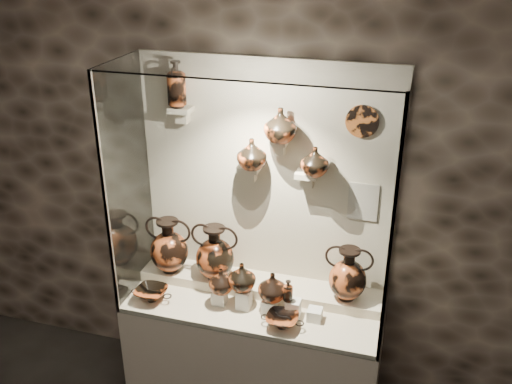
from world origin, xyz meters
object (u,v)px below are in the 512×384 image
at_px(amphora_left, 169,245).
at_px(jug_b, 242,276).
at_px(kylix_left, 152,293).
at_px(lekythos_tall, 176,82).
at_px(lekythos_small, 288,289).
at_px(amphora_mid, 215,253).
at_px(amphora_right, 348,274).
at_px(jug_c, 272,287).
at_px(ovoid_vase_c, 315,161).
at_px(kylix_right, 282,320).
at_px(ovoid_vase_a, 252,154).
at_px(jug_a, 221,281).
at_px(ovoid_vase_b, 280,125).

distance_m(amphora_left, jug_b, 0.61).
xyz_separation_m(kylix_left, lekythos_tall, (0.10, 0.37, 1.34)).
height_order(amphora_left, lekythos_small, amphora_left).
relative_size(amphora_mid, amphora_right, 1.07).
height_order(amphora_mid, lekythos_tall, lekythos_tall).
bearing_deg(amphora_right, lekythos_small, -147.46).
height_order(kylix_left, lekythos_tall, lekythos_tall).
distance_m(jug_c, ovoid_vase_c, 0.85).
bearing_deg(kylix_right, lekythos_small, 90.42).
bearing_deg(ovoid_vase_a, kylix_left, -159.25).
bearing_deg(lekythos_small, jug_a, 161.53).
bearing_deg(lekythos_tall, ovoid_vase_a, -21.24).
bearing_deg(amphora_left, jug_a, -39.90).
relative_size(jug_a, ovoid_vase_c, 0.95).
bearing_deg(ovoid_vase_a, ovoid_vase_b, -10.92).
relative_size(jug_b, lekythos_small, 1.13).
relative_size(jug_a, kylix_left, 0.63).
height_order(jug_c, lekythos_tall, lekythos_tall).
bearing_deg(ovoid_vase_c, ovoid_vase_b, -151.83).
xyz_separation_m(amphora_right, ovoid_vase_b, (-0.48, 0.05, 0.94)).
bearing_deg(jug_b, amphora_right, 16.32).
height_order(lekythos_small, ovoid_vase_c, ovoid_vase_c).
relative_size(jug_b, ovoid_vase_a, 0.97).
distance_m(kylix_right, ovoid_vase_a, 1.05).
distance_m(amphora_mid, jug_a, 0.24).
distance_m(amphora_left, lekythos_small, 0.92).
xyz_separation_m(amphora_mid, amphora_right, (0.90, 0.01, -0.01)).
xyz_separation_m(jug_b, lekythos_small, (0.31, -0.03, -0.02)).
relative_size(jug_c, lekythos_small, 1.15).
height_order(jug_a, ovoid_vase_b, ovoid_vase_b).
xyz_separation_m(amphora_left, lekythos_small, (0.90, -0.20, -0.06)).
xyz_separation_m(amphora_mid, jug_c, (0.45, -0.17, -0.08)).
distance_m(amphora_right, jug_b, 0.68).
height_order(amphora_mid, ovoid_vase_a, ovoid_vase_a).
bearing_deg(jug_b, jug_a, -166.04).
bearing_deg(amphora_right, kylix_left, -165.62).
bearing_deg(kylix_left, amphora_left, 81.75).
bearing_deg(amphora_right, jug_c, -157.03).
bearing_deg(jug_a, amphora_left, 152.85).
bearing_deg(amphora_mid, jug_a, -64.74).
distance_m(jug_a, ovoid_vase_a, 0.85).
relative_size(jug_a, ovoid_vase_b, 0.82).
relative_size(kylix_left, ovoid_vase_c, 1.51).
xyz_separation_m(jug_b, ovoid_vase_a, (0.00, 0.23, 0.76)).
relative_size(kylix_left, kylix_right, 1.05).
height_order(jug_b, jug_c, jug_b).
bearing_deg(amphora_mid, kylix_left, -146.16).
relative_size(amphora_right, kylix_right, 1.40).
distance_m(kylix_right, ovoid_vase_b, 1.20).
distance_m(kylix_left, ovoid_vase_b, 1.42).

